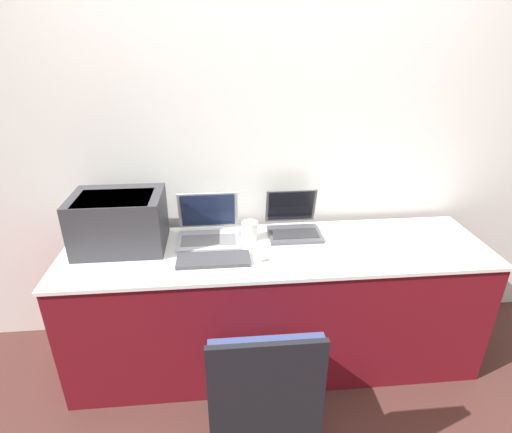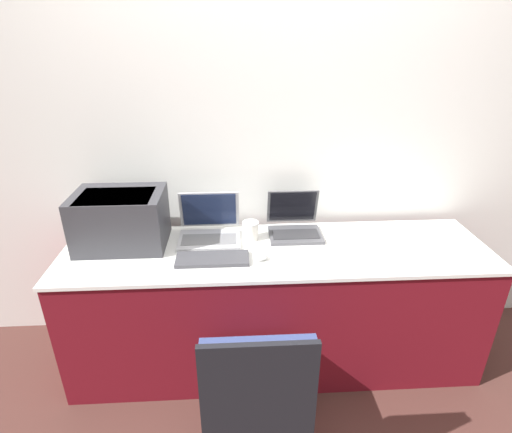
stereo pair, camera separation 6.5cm
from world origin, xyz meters
name	(u,v)px [view 1 (the left image)]	position (x,y,z in m)	size (l,w,h in m)	color
ground_plane	(281,394)	(0.00, 0.00, 0.00)	(14.00, 14.00, 0.00)	#472823
wall_back	(269,132)	(0.00, 0.69, 1.30)	(8.00, 0.05, 2.60)	silver
table	(275,305)	(0.00, 0.30, 0.38)	(2.30, 0.61, 0.76)	maroon
printer	(119,220)	(-0.83, 0.40, 0.92)	(0.47, 0.34, 0.30)	#333338
laptop_left	(208,229)	(-0.37, 0.45, 0.81)	(0.34, 0.29, 0.25)	#B7B7BC
laptop_right	(293,224)	(0.12, 0.48, 0.81)	(0.30, 0.29, 0.23)	#4C4C51
external_keyboard	(213,260)	(-0.34, 0.19, 0.77)	(0.37, 0.14, 0.02)	#3D3D42
coffee_cup	(250,231)	(-0.14, 0.42, 0.81)	(0.09, 0.09, 0.11)	white
mouse	(261,257)	(-0.10, 0.18, 0.78)	(0.07, 0.05, 0.04)	silver
chair	(263,388)	(-0.15, -0.42, 0.53)	(0.43, 0.49, 0.87)	navy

